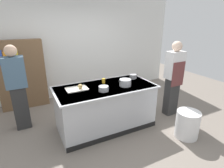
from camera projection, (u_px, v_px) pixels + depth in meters
ground_plane at (106, 126)px, 3.84m from camera, size 10.00×10.00×0.00m
back_wall at (74, 44)px, 5.10m from camera, size 6.40×0.12×3.00m
counter_island at (106, 106)px, 3.69m from camera, size 1.98×0.98×0.90m
cutting_board at (77, 89)px, 3.40m from camera, size 0.40×0.28×0.02m
onion at (80, 86)px, 3.37m from camera, size 0.09×0.09×0.09m
stock_pot at (125, 83)px, 3.56m from camera, size 0.30×0.23×0.14m
sauce_pan at (133, 76)px, 4.01m from camera, size 0.22×0.16×0.10m
mixing_bowl at (104, 89)px, 3.31m from camera, size 0.19×0.19×0.09m
juice_cup at (104, 81)px, 3.72m from camera, size 0.07×0.07×0.10m
trash_bin at (187, 124)px, 3.43m from camera, size 0.44×0.44×0.53m
person_chef at (173, 77)px, 4.05m from camera, size 0.38×0.25×1.72m
person_guest at (17, 87)px, 3.51m from camera, size 0.38×0.24×1.72m
bookshelf at (22, 75)px, 4.45m from camera, size 1.10×0.31×1.70m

